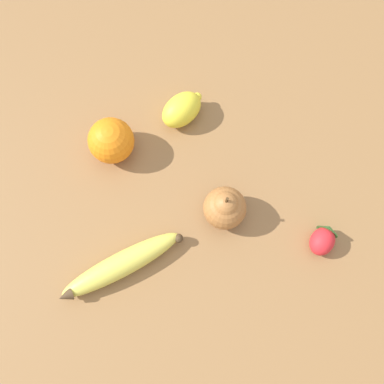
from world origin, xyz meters
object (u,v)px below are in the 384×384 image
at_px(banana, 123,267).
at_px(lemon, 182,110).
at_px(pear, 225,207).
at_px(strawberry, 323,239).
at_px(orange, 111,141).

height_order(banana, lemon, lemon).
relative_size(pear, strawberry, 1.49).
bearing_deg(orange, strawberry, -164.06).
xyz_separation_m(orange, pear, (-0.23, -0.04, -0.00)).
distance_m(strawberry, lemon, 0.35).
bearing_deg(lemon, pear, 152.48).
height_order(strawberry, lemon, lemon).
bearing_deg(banana, pear, -178.58).
bearing_deg(banana, lemon, -136.83).
distance_m(pear, lemon, 0.21).
bearing_deg(pear, strawberry, -155.57).
bearing_deg(orange, lemon, -110.14).
height_order(pear, strawberry, pear).
distance_m(pear, strawberry, 0.18).
relative_size(banana, orange, 2.70).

